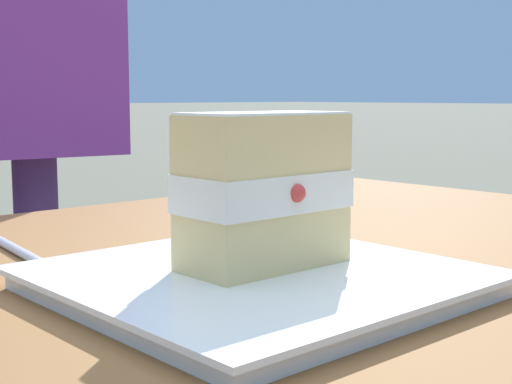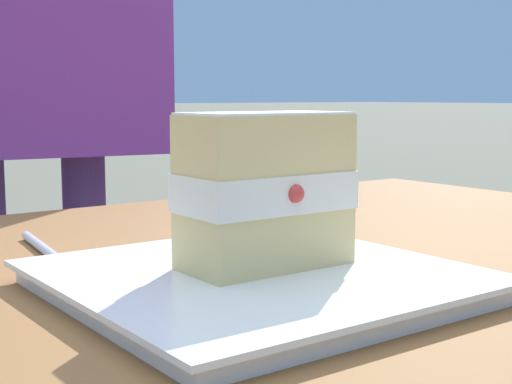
{
  "view_description": "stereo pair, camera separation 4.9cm",
  "coord_description": "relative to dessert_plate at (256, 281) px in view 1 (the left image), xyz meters",
  "views": [
    {
      "loc": [
        -0.18,
        -0.42,
        0.86
      ],
      "look_at": [
        0.15,
        -0.05,
        0.79
      ],
      "focal_mm": 51.81,
      "sensor_mm": 36.0,
      "label": 1
    },
    {
      "loc": [
        -0.14,
        -0.45,
        0.86
      ],
      "look_at": [
        0.15,
        -0.05,
        0.79
      ],
      "focal_mm": 51.81,
      "sensor_mm": 36.0,
      "label": 2
    }
  ],
  "objects": [
    {
      "name": "cake_slice",
      "position": [
        0.01,
        0.0,
        0.06
      ],
      "size": [
        0.12,
        0.07,
        0.11
      ],
      "color": "#E0C17A",
      "rests_on": "dessert_plate"
    },
    {
      "name": "dessert_fork",
      "position": [
        -0.08,
        0.18,
        -0.0
      ],
      "size": [
        0.04,
        0.17,
        0.01
      ],
      "color": "silver",
      "rests_on": "patio_table"
    },
    {
      "name": "dessert_plate",
      "position": [
        0.0,
        0.0,
        0.0
      ],
      "size": [
        0.26,
        0.26,
        0.02
      ],
      "color": "white",
      "rests_on": "patio_table"
    }
  ]
}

